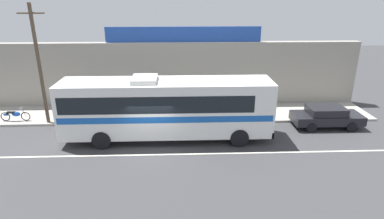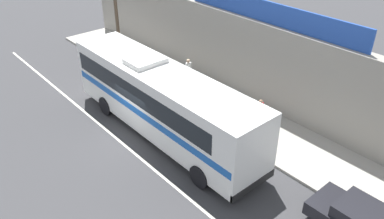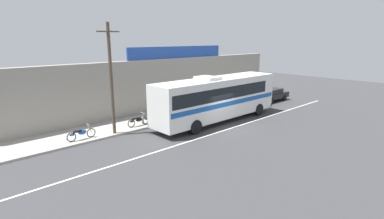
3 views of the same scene
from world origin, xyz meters
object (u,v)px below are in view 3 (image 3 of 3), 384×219
object	(u,v)px
utility_pole	(111,78)
pedestrian_by_curb	(206,97)
motorcycle_red	(81,133)
pedestrian_far_right	(155,105)
motorcycle_purple	(153,118)
intercity_bus	(217,97)
parked_car	(271,94)
motorcycle_black	(138,120)

from	to	relation	value
utility_pole	pedestrian_by_curb	bearing A→B (deg)	8.00
motorcycle_red	pedestrian_far_right	size ratio (longest dim) A/B	1.12
motorcycle_purple	pedestrian_by_curb	distance (m)	7.44
motorcycle_purple	motorcycle_red	world-z (taller)	same
intercity_bus	parked_car	bearing A→B (deg)	7.55
intercity_bus	utility_pole	xyz separation A→B (m)	(-7.86, 2.52, 1.97)
motorcycle_purple	pedestrian_by_curb	bearing A→B (deg)	9.72
parked_car	motorcycle_black	bearing A→B (deg)	174.42
motorcycle_black	parked_car	bearing A→B (deg)	-5.58
motorcycle_red	pedestrian_far_right	distance (m)	7.31
intercity_bus	utility_pole	world-z (taller)	utility_pole
intercity_bus	utility_pole	bearing A→B (deg)	162.21
motorcycle_red	motorcycle_black	size ratio (longest dim) A/B	1.05
pedestrian_by_curb	utility_pole	bearing A→B (deg)	-172.00
parked_car	motorcycle_black	xyz separation A→B (m)	(-15.92, 1.56, -0.17)
pedestrian_by_curb	motorcycle_red	bearing A→B (deg)	-174.63
utility_pole	pedestrian_by_curb	size ratio (longest dim) A/B	4.79
pedestrian_far_right	pedestrian_by_curb	size ratio (longest dim) A/B	1.10
motorcycle_purple	motorcycle_red	size ratio (longest dim) A/B	0.97
pedestrian_by_curb	pedestrian_far_right	bearing A→B (deg)	177.27
motorcycle_red	pedestrian_by_curb	bearing A→B (deg)	5.37
motorcycle_red	motorcycle_black	xyz separation A→B (m)	(4.47, 0.10, 0.00)
intercity_bus	motorcycle_red	xyz separation A→B (m)	(-10.13, 2.81, -1.50)
pedestrian_far_right	motorcycle_purple	bearing A→B (deg)	-132.07
motorcycle_purple	pedestrian_by_curb	xyz separation A→B (m)	(7.32, 1.25, 0.48)
motorcycle_red	utility_pole	bearing A→B (deg)	-7.28
motorcycle_purple	utility_pole	bearing A→B (deg)	-175.66
parked_car	motorcycle_black	distance (m)	16.00
intercity_bus	motorcycle_red	distance (m)	10.62
motorcycle_purple	parked_car	bearing A→B (deg)	-5.56
utility_pole	pedestrian_far_right	size ratio (longest dim) A/B	4.35
parked_car	pedestrian_by_curb	distance (m)	7.81
motorcycle_black	pedestrian_by_curb	world-z (taller)	pedestrian_by_curb
intercity_bus	motorcycle_black	size ratio (longest dim) A/B	6.51
motorcycle_black	pedestrian_by_curb	size ratio (longest dim) A/B	1.18
parked_car	motorcycle_red	size ratio (longest dim) A/B	2.25
intercity_bus	pedestrian_by_curb	size ratio (longest dim) A/B	7.66
motorcycle_purple	pedestrian_far_right	xyz separation A→B (m)	(1.39, 1.54, 0.59)
utility_pole	pedestrian_far_right	xyz separation A→B (m)	(4.86, 1.80, -2.89)
motorcycle_red	pedestrian_far_right	world-z (taller)	pedestrian_far_right
motorcycle_red	motorcycle_purple	bearing A→B (deg)	-0.27
pedestrian_far_right	pedestrian_by_curb	world-z (taller)	pedestrian_far_right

